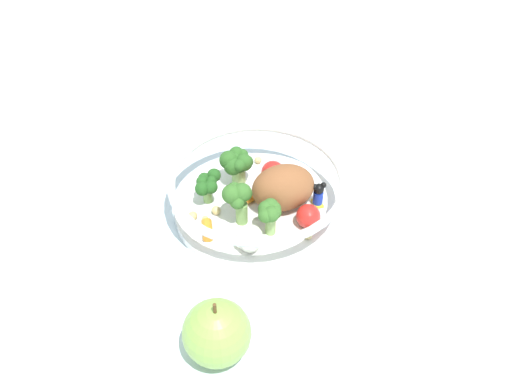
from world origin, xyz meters
name	(u,v)px	position (x,y,z in m)	size (l,w,h in m)	color
ground_plane	(251,218)	(0.00, 0.00, 0.00)	(2.40, 2.40, 0.00)	silver
food_container	(259,193)	(0.01, 0.00, 0.03)	(0.22, 0.22, 0.07)	white
loose_apple	(217,333)	(-0.18, -0.08, 0.03)	(0.07, 0.07, 0.08)	#8CB74C
folded_napkin	(190,120)	(0.12, 0.19, 0.00)	(0.13, 0.11, 0.01)	white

